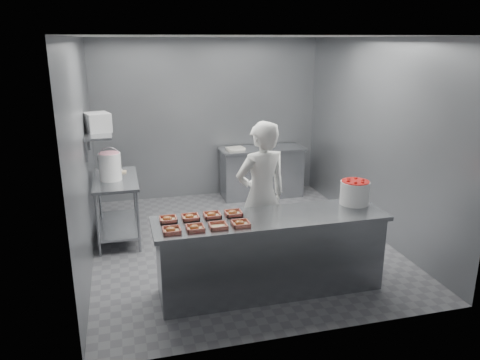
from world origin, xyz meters
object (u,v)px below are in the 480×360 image
(tray_0, at_px, (171,230))
(tray_4, at_px, (168,219))
(service_counter, at_px, (270,254))
(strawberry_tub, at_px, (355,192))
(tray_6, at_px, (212,215))
(tray_2, at_px, (218,226))
(glaze_bucket, at_px, (110,166))
(tray_3, at_px, (240,223))
(back_counter, at_px, (261,172))
(tray_7, at_px, (233,213))
(prep_table, at_px, (117,199))
(appliance, at_px, (98,122))
(worker, at_px, (261,196))
(tray_5, at_px, (190,217))
(tray_1, at_px, (195,228))

(tray_0, height_order, tray_4, same)
(service_counter, height_order, strawberry_tub, strawberry_tub)
(service_counter, height_order, tray_6, tray_6)
(tray_2, xyz_separation_m, glaze_bucket, (-1.08, 2.05, 0.18))
(tray_0, height_order, tray_2, tray_0)
(tray_3, bearing_deg, strawberry_tub, 11.77)
(back_counter, relative_size, tray_7, 8.01)
(prep_table, distance_m, tray_3, 2.48)
(tray_3, distance_m, tray_4, 0.79)
(tray_4, relative_size, tray_6, 1.00)
(back_counter, height_order, appliance, appliance)
(prep_table, relative_size, glaze_bucket, 2.60)
(service_counter, distance_m, tray_3, 0.63)
(strawberry_tub, bearing_deg, tray_2, -169.83)
(worker, bearing_deg, tray_4, 8.64)
(prep_table, height_order, tray_2, tray_2)
(tray_0, xyz_separation_m, tray_6, (0.48, 0.31, 0.00))
(service_counter, bearing_deg, tray_5, 169.81)
(worker, bearing_deg, tray_2, 35.31)
(tray_2, bearing_deg, appliance, 119.06)
(tray_6, distance_m, glaze_bucket, 2.05)
(tray_5, bearing_deg, tray_0, -127.48)
(tray_4, bearing_deg, tray_6, 0.00)
(tray_2, height_order, appliance, appliance)
(tray_2, height_order, glaze_bucket, glaze_bucket)
(prep_table, distance_m, tray_0, 2.20)
(tray_2, distance_m, tray_5, 0.40)
(tray_5, height_order, strawberry_tub, strawberry_tub)
(tray_7, bearing_deg, tray_2, -127.14)
(tray_0, bearing_deg, tray_3, 0.00)
(tray_1, xyz_separation_m, tray_4, (-0.24, 0.31, 0.00))
(back_counter, bearing_deg, worker, -107.36)
(tray_7, relative_size, worker, 0.10)
(tray_4, bearing_deg, service_counter, -8.02)
(tray_0, bearing_deg, tray_2, 0.00)
(tray_5, bearing_deg, glaze_bucket, 115.65)
(tray_4, height_order, glaze_bucket, glaze_bucket)
(prep_table, xyz_separation_m, tray_4, (0.54, -1.79, 0.33))
(service_counter, relative_size, tray_2, 13.88)
(tray_7, height_order, worker, worker)
(tray_3, relative_size, tray_4, 1.00)
(tray_3, bearing_deg, worker, 58.54)
(back_counter, distance_m, strawberry_tub, 3.16)
(tray_4, bearing_deg, appliance, 111.15)
(prep_table, bearing_deg, service_counter, -49.76)
(tray_5, height_order, tray_6, same)
(tray_6, bearing_deg, glaze_bucket, 121.73)
(strawberry_tub, bearing_deg, appliance, 147.62)
(prep_table, relative_size, tray_2, 6.40)
(tray_0, height_order, glaze_bucket, glaze_bucket)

